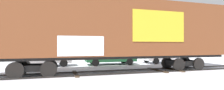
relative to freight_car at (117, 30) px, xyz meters
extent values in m
plane|color=silver|center=(-0.92, 0.00, -2.85)|extent=(260.00, 260.00, 0.00)
cube|color=#4C4742|center=(0.00, -0.72, -2.81)|extent=(60.00, 0.35, 0.08)
cube|color=#4C4742|center=(0.00, 0.72, -2.81)|extent=(60.00, 0.35, 0.08)
cube|color=#423323|center=(3.01, -0.01, -2.82)|extent=(0.25, 2.50, 0.07)
cube|color=#423323|center=(4.30, -0.02, -2.82)|extent=(0.25, 2.50, 0.07)
cube|color=#423323|center=(-2.77, 0.01, -2.82)|extent=(0.25, 2.50, 0.07)
cube|color=brown|center=(0.00, 0.00, 0.08)|extent=(16.50, 3.03, 3.56)
cube|color=#2D2823|center=(0.00, 0.00, 1.97)|extent=(15.66, 0.47, 0.24)
cube|color=gold|center=(2.27, -1.50, 0.17)|extent=(3.63, 0.05, 1.96)
cube|color=silver|center=(-2.58, -1.49, -1.08)|extent=(2.53, 0.04, 1.10)
cube|color=black|center=(0.00, 0.00, -1.80)|extent=(16.16, 1.70, 0.20)
cube|color=black|center=(-5.15, 0.02, -2.34)|extent=(2.11, 1.34, 0.36)
cylinder|color=black|center=(-6.01, -0.69, -2.39)|extent=(0.92, 0.12, 0.92)
cylinder|color=black|center=(-6.00, 0.75, -2.39)|extent=(0.92, 0.12, 0.92)
cylinder|color=black|center=(-4.31, -0.70, -2.39)|extent=(0.92, 0.12, 0.92)
cylinder|color=black|center=(-4.30, 0.74, -2.39)|extent=(0.92, 0.12, 0.92)
cube|color=black|center=(5.15, -0.02, -2.34)|extent=(2.11, 1.34, 0.36)
cylinder|color=black|center=(4.30, -0.74, -2.39)|extent=(0.92, 0.12, 0.92)
cylinder|color=black|center=(4.30, 0.70, -2.39)|extent=(0.92, 0.12, 0.92)
cylinder|color=black|center=(6.00, -0.74, -2.39)|extent=(0.92, 0.12, 0.92)
cylinder|color=black|center=(6.00, 0.70, -2.39)|extent=(0.92, 0.12, 0.92)
cylinder|color=silver|center=(1.34, 11.17, 2.00)|extent=(0.12, 0.12, 9.71)
cube|color=silver|center=(-0.92, 68.20, 2.78)|extent=(116.66, 32.36, 11.26)
cube|color=#9E9384|center=(-13.83, 58.49, 9.69)|extent=(4.69, 4.98, 2.58)
cube|color=brown|center=(27.18, 58.49, 9.76)|extent=(6.56, 4.01, 2.72)
cone|color=#193D23|center=(-11.08, 57.44, 10.54)|extent=(2.13, 2.13, 4.27)
cone|color=#193D23|center=(35.19, 61.96, 10.42)|extent=(2.02, 2.02, 4.04)
cone|color=#193D23|center=(-9.94, 57.65, 10.87)|extent=(2.47, 2.47, 4.93)
cone|color=#193D23|center=(-15.68, 62.06, 10.61)|extent=(2.20, 2.20, 4.40)
cube|color=#B7BABF|center=(-4.88, 4.95, -2.14)|extent=(4.36, 2.06, 0.79)
cube|color=#2D333D|center=(-5.09, 4.93, -1.43)|extent=(2.00, 1.70, 0.63)
cylinder|color=black|center=(-3.51, 5.88, -2.53)|extent=(0.66, 0.27, 0.64)
cylinder|color=black|center=(-3.38, 4.25, -2.53)|extent=(0.66, 0.27, 0.64)
cylinder|color=black|center=(-6.38, 5.64, -2.53)|extent=(0.66, 0.27, 0.64)
cylinder|color=black|center=(-6.25, 4.02, -2.53)|extent=(0.66, 0.27, 0.64)
cube|color=#1E5933|center=(0.95, 4.91, -2.22)|extent=(4.75, 1.92, 0.63)
cube|color=#2D333D|center=(0.89, 4.91, -1.59)|extent=(2.31, 1.68, 0.63)
cylinder|color=black|center=(2.57, 5.72, -2.53)|extent=(0.65, 0.24, 0.64)
cylinder|color=black|center=(2.53, 4.01, -2.53)|extent=(0.65, 0.24, 0.64)
cylinder|color=black|center=(-0.63, 5.80, -2.53)|extent=(0.65, 0.24, 0.64)
cylinder|color=black|center=(-0.67, 4.09, -2.53)|extent=(0.65, 0.24, 0.64)
cube|color=silver|center=(6.83, 4.96, -2.23)|extent=(4.67, 2.04, 0.61)
cube|color=#2D333D|center=(6.64, 4.95, -1.55)|extent=(2.44, 1.76, 0.75)
cylinder|color=black|center=(8.35, 5.90, -2.53)|extent=(0.65, 0.25, 0.64)
cylinder|color=black|center=(8.42, 4.14, -2.53)|extent=(0.65, 0.25, 0.64)
cylinder|color=black|center=(5.23, 5.77, -2.53)|extent=(0.65, 0.25, 0.64)
cylinder|color=black|center=(5.30, 4.01, -2.53)|extent=(0.65, 0.25, 0.64)
camera|label=1|loc=(-3.74, -11.14, -1.09)|focal=28.10mm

